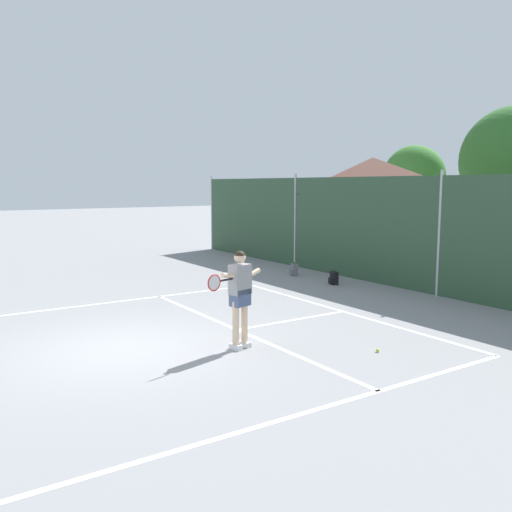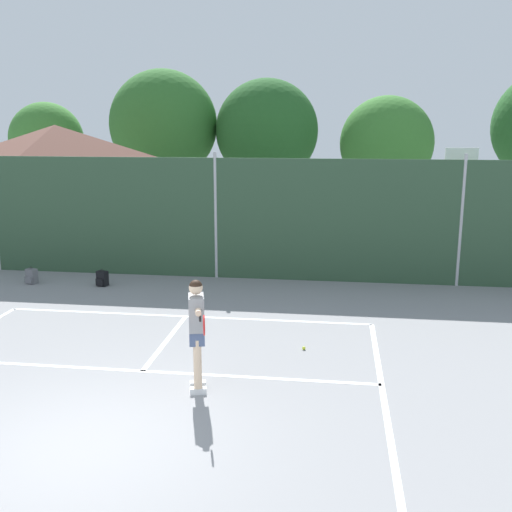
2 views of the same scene
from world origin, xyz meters
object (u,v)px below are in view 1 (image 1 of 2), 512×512
at_px(tennis_player, 240,290).
at_px(backpack_black, 334,278).
at_px(tennis_ball, 378,350).
at_px(backpack_grey, 294,270).

relative_size(tennis_player, backpack_black, 4.01).
bearing_deg(tennis_ball, tennis_player, -128.44).
xyz_separation_m(tennis_player, backpack_black, (-3.97, 5.84, -0.92)).
relative_size(tennis_player, backpack_grey, 4.01).
distance_m(tennis_player, backpack_grey, 8.37).
relative_size(tennis_player, tennis_ball, 28.10).
height_order(tennis_ball, backpack_grey, backpack_grey).
bearing_deg(backpack_black, tennis_ball, -34.58).
height_order(tennis_player, backpack_grey, tennis_player).
height_order(tennis_player, backpack_black, tennis_player).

